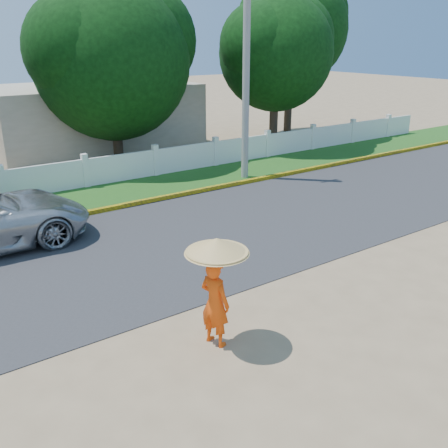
{
  "coord_description": "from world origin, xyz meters",
  "views": [
    {
      "loc": [
        -6.31,
        -6.98,
        5.41
      ],
      "look_at": [
        0.0,
        2.0,
        1.3
      ],
      "focal_mm": 40.0,
      "sensor_mm": 36.0,
      "label": 1
    }
  ],
  "objects": [
    {
      "name": "monk_with_parasol",
      "position": [
        -1.8,
        -0.3,
        1.38
      ],
      "size": [
        1.17,
        1.17,
        2.12
      ],
      "color": "#F14A0C",
      "rests_on": "ground"
    },
    {
      "name": "tree_row",
      "position": [
        1.89,
        14.21,
        4.97
      ],
      "size": [
        33.37,
        8.08,
        8.94
      ],
      "color": "#473828",
      "rests_on": "ground"
    },
    {
      "name": "fence",
      "position": [
        0.0,
        11.2,
        0.55
      ],
      "size": [
        40.0,
        0.1,
        1.1
      ],
      "primitive_type": "cube",
      "color": "silver",
      "rests_on": "ground"
    },
    {
      "name": "road",
      "position": [
        0.0,
        4.5,
        0.01
      ],
      "size": [
        60.0,
        7.0,
        0.02
      ],
      "primitive_type": "cube",
      "color": "#38383A",
      "rests_on": "ground"
    },
    {
      "name": "grass_verge",
      "position": [
        0.0,
        9.75,
        0.01
      ],
      "size": [
        60.0,
        3.5,
        0.03
      ],
      "primitive_type": "cube",
      "color": "#2D601E",
      "rests_on": "ground"
    },
    {
      "name": "building_near",
      "position": [
        3.0,
        18.0,
        1.6
      ],
      "size": [
        10.0,
        6.0,
        3.2
      ],
      "primitive_type": "cube",
      "color": "#B7AD99",
      "rests_on": "ground"
    },
    {
      "name": "utility_pole",
      "position": [
        5.83,
        8.82,
        4.2
      ],
      "size": [
        0.28,
        0.28,
        8.39
      ],
      "primitive_type": "cylinder",
      "color": "gray",
      "rests_on": "ground"
    },
    {
      "name": "curb",
      "position": [
        0.0,
        8.05,
        0.08
      ],
      "size": [
        40.0,
        0.18,
        0.16
      ],
      "primitive_type": "cube",
      "color": "yellow",
      "rests_on": "ground"
    },
    {
      "name": "ground",
      "position": [
        0.0,
        0.0,
        0.0
      ],
      "size": [
        120.0,
        120.0,
        0.0
      ],
      "primitive_type": "plane",
      "color": "#9E8460",
      "rests_on": "ground"
    }
  ]
}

